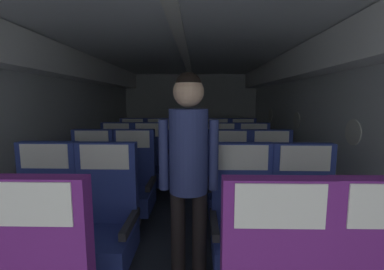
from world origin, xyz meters
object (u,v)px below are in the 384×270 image
at_px(seat_d_left_aisle, 148,165).
at_px(seat_e_right_aisle, 243,153).
at_px(seat_c_left_window, 91,186).
at_px(seat_e_right_window, 217,153).
at_px(seat_b_left_aisle, 103,225).
at_px(seat_c_right_window, 229,187).
at_px(seat_b_left_window, 42,224).
at_px(seat_c_right_aisle, 272,187).
at_px(flight_attendant, 189,160).
at_px(seat_c_left_aisle, 132,186).
at_px(seat_b_right_window, 243,227).
at_px(seat_b_right_aisle, 306,228).
at_px(seat_e_left_aisle, 158,153).
at_px(seat_d_right_aisle, 254,166).
at_px(seat_d_left_window, 116,166).
at_px(seat_d_right_window, 221,166).
at_px(seat_e_left_window, 132,153).

xyz_separation_m(seat_d_left_aisle, seat_e_right_aisle, (1.59, 0.93, 0.00)).
distance_m(seat_c_left_window, seat_e_right_window, 2.47).
distance_m(seat_b_left_aisle, seat_c_right_window, 1.45).
distance_m(seat_b_left_window, seat_c_right_aisle, 2.28).
bearing_deg(seat_d_left_aisle, flight_attendant, -70.67).
bearing_deg(seat_c_left_aisle, seat_b_right_window, -40.25).
relative_size(seat_c_left_window, seat_d_left_aisle, 1.00).
height_order(seat_b_right_aisle, seat_c_left_window, same).
height_order(seat_b_right_aisle, seat_b_right_window, same).
height_order(seat_c_right_window, seat_d_left_aisle, same).
distance_m(seat_c_right_aisle, seat_e_left_aisle, 2.44).
bearing_deg(seat_d_left_aisle, seat_d_right_aisle, -0.55).
bearing_deg(seat_d_left_window, flight_attendant, -58.90).
xyz_separation_m(seat_b_right_aisle, seat_e_left_aisle, (-1.58, 2.81, 0.00)).
bearing_deg(seat_b_right_aisle, seat_d_left_window, 137.92).
height_order(seat_c_right_aisle, seat_c_right_window, same).
xyz_separation_m(seat_c_right_aisle, seat_d_left_aisle, (-1.59, 0.94, 0.00)).
bearing_deg(seat_d_right_window, seat_e_right_window, 89.53).
xyz_separation_m(seat_c_left_window, seat_c_right_aisle, (2.07, 0.01, 0.00)).
bearing_deg(seat_c_right_window, seat_e_left_window, 130.33).
xyz_separation_m(seat_c_left_aisle, seat_c_right_aisle, (1.60, -0.01, 0.00)).
height_order(seat_d_left_window, seat_d_right_window, same).
bearing_deg(seat_c_left_aisle, seat_c_right_window, -0.30).
relative_size(seat_b_left_aisle, seat_d_left_window, 1.00).
bearing_deg(seat_e_right_aisle, seat_d_right_window, -117.65).
distance_m(seat_d_left_aisle, seat_e_left_aisle, 0.92).
bearing_deg(seat_b_right_window, seat_d_right_window, 90.20).
bearing_deg(seat_c_left_aisle, seat_c_right_aisle, -0.20).
relative_size(seat_b_left_window, seat_e_left_aisle, 1.00).
bearing_deg(seat_b_right_window, seat_d_left_aisle, 120.66).
bearing_deg(seat_b_right_window, seat_e_right_window, 89.97).
xyz_separation_m(seat_c_right_aisle, seat_e_left_aisle, (-1.58, 1.86, 0.00)).
height_order(seat_b_left_aisle, seat_c_right_window, same).
bearing_deg(seat_e_right_aisle, seat_c_right_window, -104.44).
bearing_deg(seat_b_left_aisle, seat_d_left_window, 104.86).
bearing_deg(seat_b_left_aisle, seat_d_left_aisle, 90.27).
relative_size(seat_d_left_window, seat_d_left_aisle, 1.00).
bearing_deg(seat_e_left_aisle, seat_d_right_aisle, -30.69).
bearing_deg(seat_e_left_window, seat_c_left_aisle, -75.76).
height_order(seat_b_left_window, seat_e_left_aisle, same).
bearing_deg(flight_attendant, seat_e_right_aisle, 67.26).
height_order(seat_b_right_window, seat_e_left_window, same).
distance_m(seat_d_right_aisle, seat_e_right_window, 1.07).
distance_m(seat_b_left_window, seat_d_right_aisle, 2.78).
distance_m(seat_b_left_window, seat_e_left_window, 2.79).
height_order(seat_b_right_aisle, seat_d_left_window, same).
bearing_deg(seat_d_right_aisle, seat_e_left_aisle, 149.31).
relative_size(seat_d_right_window, seat_e_right_aisle, 1.00).
relative_size(seat_e_left_aisle, seat_e_right_aisle, 1.00).
xyz_separation_m(seat_b_left_window, seat_e_left_window, (0.01, 2.79, 0.00)).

